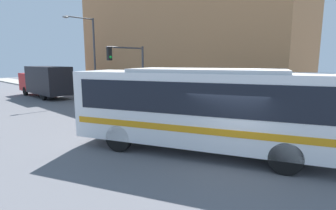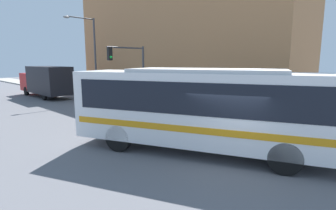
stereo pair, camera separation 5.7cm
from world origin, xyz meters
The scene contains 9 objects.
ground_plane centered at (0.00, 0.00, 0.00)m, with size 120.00×120.00×0.00m, color slate.
sidewalk centered at (6.02, 20.00, 0.08)m, with size 3.05×70.00×0.17m.
building_facade centered at (10.55, 12.51, 5.35)m, with size 6.00×23.03×10.71m.
city_bus centered at (0.14, 1.41, 1.92)m, with size 6.46×10.64×3.30m.
delivery_truck centered at (2.15, 22.35, 1.66)m, with size 2.27×8.17×3.05m.
fire_hydrant centered at (5.10, 4.40, 0.56)m, with size 0.22×0.30×0.78m.
traffic_light_pole centered at (4.03, 11.05, 3.30)m, with size 3.28×0.35×4.50m.
street_lamp centered at (4.94, 18.18, 4.57)m, with size 3.02×0.28×7.34m.
pedestrian_near_corner centered at (5.67, 11.06, 1.03)m, with size 0.34×0.34×1.69m.
Camera 1 is at (-8.12, -4.48, 3.60)m, focal length 28.00 mm.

